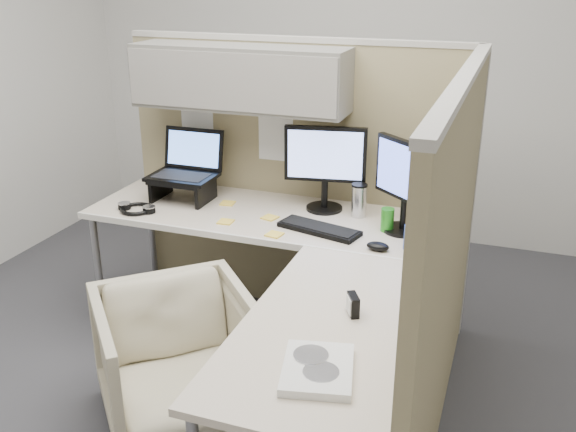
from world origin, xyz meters
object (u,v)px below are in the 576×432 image
(office_chair, at_px, (178,353))
(keyboard, at_px, (319,229))
(desk, at_px, (284,257))
(monitor_left, at_px, (325,162))

(office_chair, relative_size, keyboard, 1.64)
(desk, distance_m, office_chair, 0.66)
(monitor_left, relative_size, keyboard, 1.10)
(office_chair, bearing_deg, monitor_left, 27.33)
(office_chair, height_order, monitor_left, monitor_left)
(desk, distance_m, monitor_left, 0.66)
(keyboard, bearing_deg, office_chair, -107.65)
(keyboard, bearing_deg, monitor_left, 116.31)
(desk, relative_size, monitor_left, 4.29)
(office_chair, distance_m, keyboard, 0.93)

